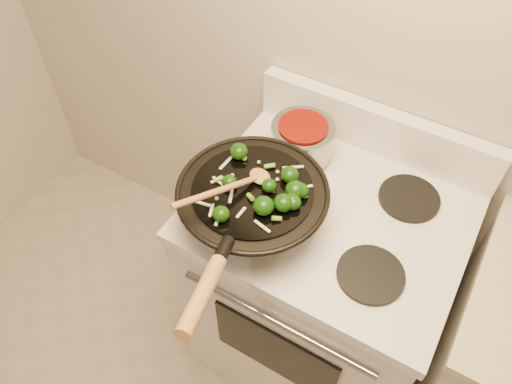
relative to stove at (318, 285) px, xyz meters
The scene contains 5 objects.
stove is the anchor object (origin of this frame).
wok 0.58m from the stove, 138.50° to the right, with size 0.42×0.68×0.25m.
stirfry 0.64m from the stove, 132.12° to the right, with size 0.26×0.30×0.05m.
wooden_spoon 0.68m from the stove, 138.86° to the right, with size 0.15×0.29×0.09m.
saucepan 0.57m from the stove, 141.17° to the left, with size 0.20×0.32×0.11m.
Camera 1 is at (0.14, 0.29, 2.07)m, focal length 35.00 mm.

